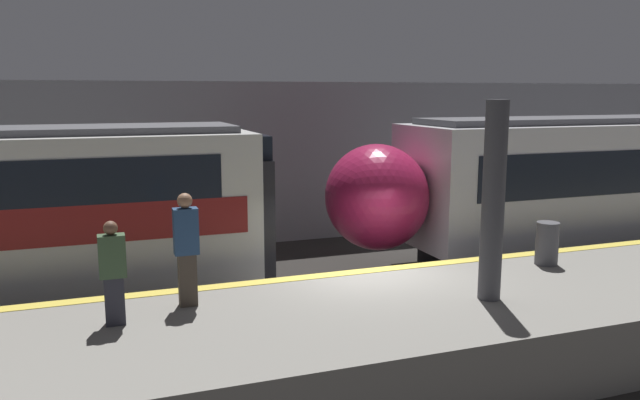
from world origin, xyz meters
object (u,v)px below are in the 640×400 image
support_pillar_near (493,202)px  person_walking (186,246)px  trash_bin (547,243)px  person_waiting (113,271)px

support_pillar_near → person_walking: (-4.71, 1.36, -0.65)m
support_pillar_near → trash_bin: 2.93m
person_waiting → trash_bin: 8.16m
person_walking → trash_bin: person_walking is taller
trash_bin → person_walking: bearing=-179.8°
person_waiting → trash_bin: bearing=3.5°
support_pillar_near → person_walking: support_pillar_near is taller
support_pillar_near → trash_bin: support_pillar_near is taller
support_pillar_near → person_walking: size_ratio=1.79×
person_waiting → trash_bin: person_waiting is taller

